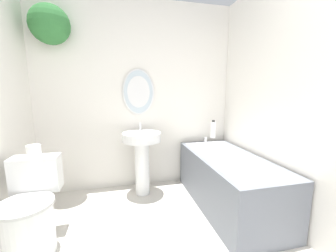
# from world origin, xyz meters

# --- Properties ---
(wall_back) EXTENTS (2.60, 0.41, 2.40)m
(wall_back) POSITION_xyz_m (-0.15, 2.38, 1.33)
(wall_back) COLOR silver
(wall_back) RESTS_ON ground_plane
(wall_right) EXTENTS (0.06, 2.50, 2.40)m
(wall_right) POSITION_xyz_m (1.27, 1.19, 1.20)
(wall_right) COLOR silver
(wall_right) RESTS_ON ground_plane
(toilet) EXTENTS (0.40, 0.56, 0.72)m
(toilet) POSITION_xyz_m (-0.98, 1.39, 0.30)
(toilet) COLOR white
(toilet) RESTS_ON ground_plane
(pedestal_sink) EXTENTS (0.47, 0.47, 0.88)m
(pedestal_sink) POSITION_xyz_m (-0.00, 2.10, 0.54)
(pedestal_sink) COLOR white
(pedestal_sink) RESTS_ON ground_plane
(bathtub) EXTENTS (0.66, 1.45, 0.65)m
(bathtub) POSITION_xyz_m (0.89, 1.60, 0.30)
(bathtub) COLOR slate
(bathtub) RESTS_ON ground_plane
(shampoo_bottle) EXTENTS (0.07, 0.07, 0.24)m
(shampoo_bottle) POSITION_xyz_m (0.98, 2.19, 0.76)
(shampoo_bottle) COLOR white
(shampoo_bottle) RESTS_ON bathtub
(toilet_paper_roll) EXTENTS (0.11, 0.11, 0.10)m
(toilet_paper_roll) POSITION_xyz_m (-0.98, 1.59, 0.77)
(toilet_paper_roll) COLOR white
(toilet_paper_roll) RESTS_ON toilet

